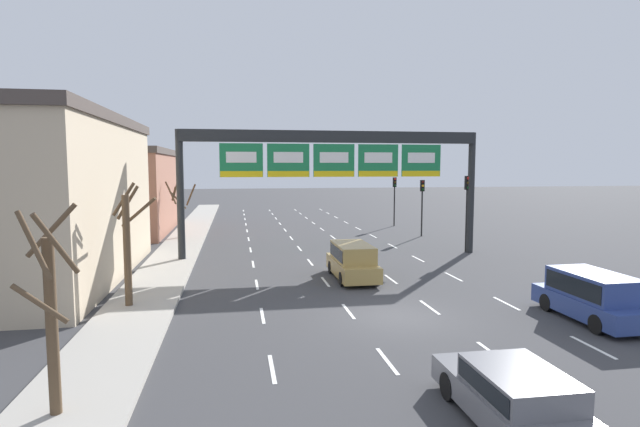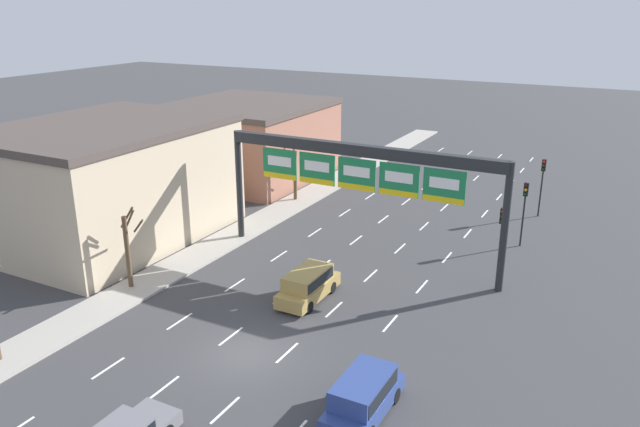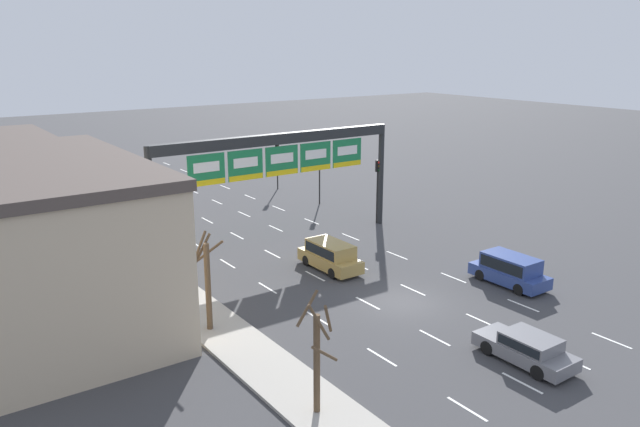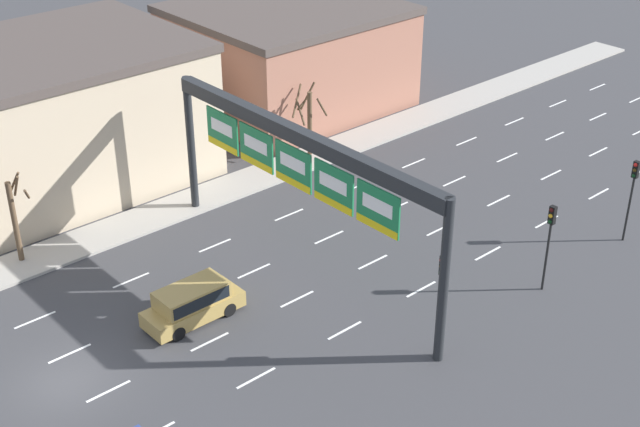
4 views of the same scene
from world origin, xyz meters
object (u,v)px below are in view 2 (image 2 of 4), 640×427
object	(u,v)px
suv_gold	(308,283)
traffic_light_mid_block	(543,176)
suv_blue	(364,394)
traffic_light_far_end	(501,233)
tree_bare_closest	(294,171)
traffic_light_near_gantry	(525,201)
sign_gantry	(359,167)
tree_bare_second	(128,246)

from	to	relation	value
suv_gold	traffic_light_mid_block	size ratio (longest dim) A/B	1.01
suv_blue	traffic_light_far_end	world-z (taller)	traffic_light_far_end
suv_gold	traffic_light_far_end	bearing A→B (deg)	34.81
suv_blue	tree_bare_closest	size ratio (longest dim) A/B	1.00
suv_gold	traffic_light_mid_block	bearing A→B (deg)	66.79
traffic_light_near_gantry	sign_gantry	bearing A→B (deg)	-138.41
suv_blue	traffic_light_near_gantry	bearing A→B (deg)	84.87
sign_gantry	traffic_light_near_gantry	distance (m)	12.12
sign_gantry	traffic_light_far_end	size ratio (longest dim) A/B	3.73
suv_gold	tree_bare_closest	bearing A→B (deg)	122.53
suv_gold	suv_blue	size ratio (longest dim) A/B	1.01
suv_blue	sign_gantry	bearing A→B (deg)	115.69
sign_gantry	traffic_light_mid_block	xyz separation A→B (m)	(8.77, 14.81, -3.06)
suv_gold	tree_bare_second	bearing A→B (deg)	-160.15
suv_gold	tree_bare_closest	distance (m)	18.39
tree_bare_closest	traffic_light_near_gantry	bearing A→B (deg)	-4.69
suv_blue	tree_bare_second	xyz separation A→B (m)	(-16.84, 4.46, 1.66)
traffic_light_far_end	tree_bare_closest	size ratio (longest dim) A/B	1.09
traffic_light_near_gantry	tree_bare_closest	bearing A→B (deg)	175.31
suv_gold	suv_blue	distance (m)	10.64
suv_gold	traffic_light_near_gantry	xyz separation A→B (m)	(8.97, 13.90, 2.24)
sign_gantry	suv_blue	distance (m)	16.57
suv_gold	traffic_light_near_gantry	size ratio (longest dim) A/B	1.02
sign_gantry	suv_blue	xyz separation A→B (m)	(6.80, -14.13, -5.34)
suv_gold	tree_bare_second	distance (m)	10.59
sign_gantry	tree_bare_closest	size ratio (longest dim) A/B	4.05
traffic_light_far_end	suv_blue	bearing A→B (deg)	-98.20
traffic_light_mid_block	tree_bare_second	size ratio (longest dim) A/B	0.95
traffic_light_near_gantry	tree_bare_closest	distance (m)	18.90
suv_blue	traffic_light_near_gantry	xyz separation A→B (m)	(1.97, 21.91, 2.24)
suv_blue	traffic_light_mid_block	world-z (taller)	traffic_light_mid_block
suv_blue	tree_bare_second	bearing A→B (deg)	165.17
suv_blue	tree_bare_closest	world-z (taller)	tree_bare_closest
tree_bare_second	suv_blue	bearing A→B (deg)	-14.83
traffic_light_mid_block	tree_bare_closest	size ratio (longest dim) A/B	1.00
traffic_light_near_gantry	tree_bare_second	xyz separation A→B (m)	(-18.81, -17.45, -0.58)
suv_blue	suv_gold	bearing A→B (deg)	131.17
suv_blue	tree_bare_second	size ratio (longest dim) A/B	0.95
traffic_light_far_end	traffic_light_mid_block	bearing A→B (deg)	90.37
suv_blue	traffic_light_far_end	xyz separation A→B (m)	(2.06, 14.32, 2.56)
sign_gantry	tree_bare_second	xyz separation A→B (m)	(-10.04, -9.67, -3.68)
tree_bare_closest	sign_gantry	bearing A→B (deg)	-42.83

